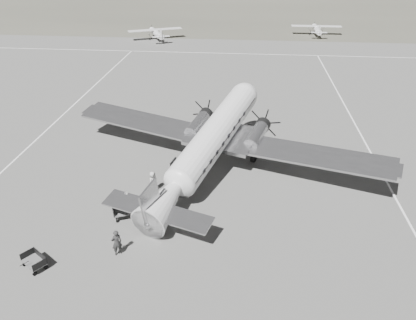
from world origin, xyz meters
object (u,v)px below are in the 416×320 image
object	(u,v)px
ground_crew	(117,242)
passenger	(153,182)
light_plane_right	(316,30)
ramp_agent	(128,203)
light_plane_left	(156,34)
dc3_airliner	(211,143)
baggage_cart_far	(34,262)
baggage_cart_near	(126,210)

from	to	relation	value
ground_crew	passenger	world-z (taller)	ground_crew
light_plane_right	ramp_agent	world-z (taller)	light_plane_right
light_plane_left	light_plane_right	world-z (taller)	light_plane_left
dc3_airliner	ramp_agent	size ratio (longest dim) A/B	15.60
ramp_agent	passenger	bearing A→B (deg)	-2.86
light_plane_right	ground_crew	world-z (taller)	light_plane_right
baggage_cart_far	passenger	xyz separation A→B (m)	(4.94, 8.38, 0.39)
light_plane_right	passenger	bearing A→B (deg)	-109.00
ground_crew	ramp_agent	distance (m)	3.97
baggage_cart_near	ramp_agent	size ratio (longest dim) A/B	1.02
light_plane_left	baggage_cart_near	xyz separation A→B (m)	(9.15, -52.74, -0.53)
ground_crew	ramp_agent	world-z (taller)	ramp_agent
dc3_airliner	light_plane_left	xyz separation A→B (m)	(-14.20, 46.40, -1.54)
baggage_cart_near	ground_crew	xyz separation A→B (m)	(0.52, -3.59, 0.35)
dc3_airliner	ramp_agent	world-z (taller)	dc3_airliner
baggage_cart_far	ground_crew	distance (m)	4.60
dc3_airliner	baggage_cart_far	size ratio (longest dim) A/B	18.26
light_plane_right	ground_crew	size ratio (longest dim) A/B	5.55
dc3_airliner	passenger	distance (m)	5.29
ramp_agent	passenger	xyz separation A→B (m)	(1.02, 2.88, -0.06)
dc3_airliner	ramp_agent	distance (m)	7.93
dc3_airliner	light_plane_left	size ratio (longest dim) A/B	2.73
baggage_cart_near	passenger	world-z (taller)	passenger
baggage_cart_near	ground_crew	bearing A→B (deg)	-105.56
dc3_airliner	baggage_cart_near	xyz separation A→B (m)	(-5.05, -6.34, -2.07)
light_plane_left	ramp_agent	size ratio (longest dim) A/B	5.71
light_plane_right	baggage_cart_far	size ratio (longest dim) A/B	6.38
ground_crew	passenger	size ratio (longest dim) A/B	1.05
baggage_cart_near	baggage_cart_far	xyz separation A→B (m)	(-3.79, -5.14, -0.08)
ground_crew	passenger	distance (m)	6.86
dc3_airliner	ground_crew	bearing A→B (deg)	-95.05
baggage_cart_near	ramp_agent	bearing A→B (deg)	46.74
light_plane_right	passenger	size ratio (longest dim) A/B	5.82
baggage_cart_far	ground_crew	xyz separation A→B (m)	(4.31, 1.55, 0.43)
light_plane_left	passenger	distance (m)	50.56
dc3_airliner	light_plane_right	size ratio (longest dim) A/B	2.86
baggage_cart_far	passenger	bearing A→B (deg)	94.80
passenger	ramp_agent	bearing A→B (deg)	-178.03
baggage_cart_far	ramp_agent	world-z (taller)	ramp_agent
baggage_cart_far	passenger	size ratio (longest dim) A/B	0.91
ramp_agent	ground_crew	bearing A→B (deg)	-157.74
light_plane_left	baggage_cart_near	size ratio (longest dim) A/B	5.61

